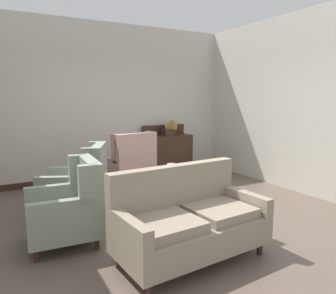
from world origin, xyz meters
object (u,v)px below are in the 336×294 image
coffee_table (171,192)px  armchair_near_sideboard (70,208)px  armchair_near_window (79,185)px  sideboard (167,152)px  gramophone (171,126)px  armchair_beside_settee (129,166)px  porcelain_vase (171,177)px  settee (189,221)px

coffee_table → armchair_near_sideboard: (-1.46, -0.19, 0.07)m
armchair_near_window → armchair_near_sideboard: bearing=4.8°
sideboard → gramophone: bearing=-62.4°
coffee_table → armchair_near_window: armchair_near_window is taller
armchair_near_sideboard → armchair_beside_settee: size_ratio=0.92×
armchair_near_window → sideboard: sideboard is taller
porcelain_vase → armchair_near_sideboard: (-1.47, -0.22, -0.15)m
armchair_near_window → gramophone: 2.87m
armchair_beside_settee → armchair_near_sideboard: bearing=38.4°
sideboard → gramophone: (0.04, -0.08, 0.59)m
settee → armchair_beside_settee: size_ratio=1.53×
settee → sideboard: (1.63, 3.45, 0.09)m
gramophone → settee: bearing=-116.4°
porcelain_vase → armchair_near_window: armchair_near_window is taller
coffee_table → porcelain_vase: (0.01, 0.02, 0.22)m
armchair_beside_settee → gramophone: size_ratio=2.35×
coffee_table → settee: 1.23m
porcelain_vase → gramophone: (1.23, 2.19, 0.51)m
armchair_near_sideboard → sideboard: 3.64m
armchair_near_window → sideboard: 2.80m
sideboard → gramophone: gramophone is taller
coffee_table → armchair_near_sideboard: 1.48m
armchair_near_window → armchair_beside_settee: size_ratio=1.04×
sideboard → armchair_near_window: bearing=-146.1°
armchair_near_sideboard → armchair_beside_settee: (1.45, 1.75, 0.02)m
settee → armchair_beside_settee: (0.42, 2.71, 0.05)m
armchair_near_sideboard → sideboard: sideboard is taller
coffee_table → armchair_near_sideboard: bearing=-172.5°
coffee_table → porcelain_vase: size_ratio=2.50×
coffee_table → gramophone: bearing=60.8°
porcelain_vase → armchair_near_window: (-1.14, 0.71, -0.15)m
armchair_beside_settee → gramophone: bearing=-164.5°
coffee_table → sideboard: sideboard is taller
porcelain_vase → settee: settee is taller
coffee_table → settee: bearing=-110.6°
armchair_near_sideboard → armchair_near_window: bearing=163.9°
settee → armchair_near_sideboard: bearing=132.6°
porcelain_vase → armchair_near_window: 1.35m
coffee_table → armchair_beside_settee: bearing=90.4°
porcelain_vase → sideboard: bearing=62.5°
settee → armchair_near_window: (-0.70, 1.89, 0.03)m
settee → sideboard: size_ratio=1.51×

